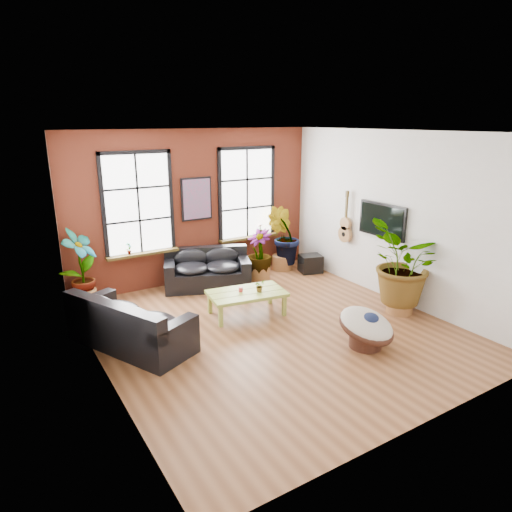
{
  "coord_description": "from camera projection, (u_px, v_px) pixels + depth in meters",
  "views": [
    {
      "loc": [
        -4.28,
        -6.32,
        3.7
      ],
      "look_at": [
        0.0,
        0.6,
        1.25
      ],
      "focal_mm": 32.0,
      "sensor_mm": 36.0,
      "label": 1
    }
  ],
  "objects": [
    {
      "name": "floor_plant_right_wall",
      "position": [
        405.0,
        264.0,
        8.81
      ],
      "size": [
        2.02,
        2.01,
        1.7
      ],
      "primitive_type": "imported",
      "rotation": [
        0.0,
        0.0,
        3.87
      ],
      "color": "#185B19",
      "rests_on": "ground"
    },
    {
      "name": "pot_back_left",
      "position": [
        83.0,
        300.0,
        9.21
      ],
      "size": [
        0.62,
        0.62,
        0.4
      ],
      "rotation": [
        0.0,
        0.0,
        0.14
      ],
      "color": "brown",
      "rests_on": "ground"
    },
    {
      "name": "pot_right_wall",
      "position": [
        400.0,
        303.0,
        9.04
      ],
      "size": [
        0.52,
        0.52,
        0.38
      ],
      "rotation": [
        0.0,
        0.0,
        -0.01
      ],
      "color": "brown",
      "rests_on": "ground"
    },
    {
      "name": "sill_plant_right",
      "position": [
        261.0,
        229.0,
        11.47
      ],
      "size": [
        0.19,
        0.19,
        0.27
      ],
      "primitive_type": "imported",
      "rotation": [
        0.0,
        0.0,
        3.49
      ],
      "color": "#185B19",
      "rests_on": "room"
    },
    {
      "name": "sofa_left",
      "position": [
        128.0,
        325.0,
        7.62
      ],
      "size": [
        1.79,
        2.42,
        0.88
      ],
      "rotation": [
        0.0,
        0.0,
        2.0
      ],
      "color": "black",
      "rests_on": "ground"
    },
    {
      "name": "papasan_chair",
      "position": [
        366.0,
        327.0,
        7.63
      ],
      "size": [
        1.24,
        1.24,
        0.71
      ],
      "rotation": [
        0.0,
        0.0,
        0.4
      ],
      "color": "#422217",
      "rests_on": "ground"
    },
    {
      "name": "floor_plant_mid",
      "position": [
        259.0,
        252.0,
        10.72
      ],
      "size": [
        0.77,
        0.77,
        1.1
      ],
      "primitive_type": "imported",
      "rotation": [
        0.0,
        0.0,
        5.02
      ],
      "color": "#185B19",
      "rests_on": "ground"
    },
    {
      "name": "floor_plant_back_right",
      "position": [
        283.0,
        236.0,
        11.46
      ],
      "size": [
        1.02,
        1.0,
        1.44
      ],
      "primitive_type": "imported",
      "rotation": [
        0.0,
        0.0,
        2.47
      ],
      "color": "#185B19",
      "rests_on": "ground"
    },
    {
      "name": "tv_wall_unit",
      "position": [
        371.0,
        223.0,
        9.88
      ],
      "size": [
        0.13,
        1.86,
        1.2
      ],
      "color": "black",
      "rests_on": "room"
    },
    {
      "name": "floor_plant_back_left",
      "position": [
        81.0,
        266.0,
        9.05
      ],
      "size": [
        0.95,
        0.94,
        1.51
      ],
      "primitive_type": "imported",
      "rotation": [
        0.0,
        0.0,
        0.75
      ],
      "color": "#185B19",
      "rests_on": "ground"
    },
    {
      "name": "pot_back_right",
      "position": [
        282.0,
        262.0,
        11.66
      ],
      "size": [
        0.53,
        0.53,
        0.37
      ],
      "rotation": [
        0.0,
        0.0,
        0.04
      ],
      "color": "brown",
      "rests_on": "ground"
    },
    {
      "name": "pot_mid",
      "position": [
        259.0,
        273.0,
        10.88
      ],
      "size": [
        0.6,
        0.6,
        0.36
      ],
      "rotation": [
        0.0,
        0.0,
        0.24
      ],
      "color": "brown",
      "rests_on": "ground"
    },
    {
      "name": "room",
      "position": [
        270.0,
        235.0,
        7.98
      ],
      "size": [
        6.04,
        6.54,
        3.54
      ],
      "color": "brown",
      "rests_on": "ground"
    },
    {
      "name": "sill_plant_left",
      "position": [
        129.0,
        248.0,
        9.79
      ],
      "size": [
        0.17,
        0.17,
        0.27
      ],
      "primitive_type": "imported",
      "rotation": [
        0.0,
        0.0,
        0.79
      ],
      "color": "#185B19",
      "rests_on": "room"
    },
    {
      "name": "table_plant",
      "position": [
        259.0,
        286.0,
        8.87
      ],
      "size": [
        0.26,
        0.24,
        0.23
      ],
      "primitive_type": "imported",
      "rotation": [
        0.0,
        0.0,
        0.42
      ],
      "color": "#185B19",
      "rests_on": "coffee_table"
    },
    {
      "name": "sofa_back",
      "position": [
        207.0,
        270.0,
        10.4
      ],
      "size": [
        2.11,
        1.57,
        0.87
      ],
      "rotation": [
        0.0,
        0.0,
        -0.39
      ],
      "color": "black",
      "rests_on": "ground"
    },
    {
      "name": "poster",
      "position": [
        197.0,
        199.0,
        10.4
      ],
      "size": [
        0.74,
        0.06,
        0.98
      ],
      "color": "black",
      "rests_on": "room"
    },
    {
      "name": "media_box",
      "position": [
        310.0,
        264.0,
        11.43
      ],
      "size": [
        0.63,
        0.57,
        0.44
      ],
      "rotation": [
        0.0,
        0.0,
        -0.28
      ],
      "color": "black",
      "rests_on": "ground"
    },
    {
      "name": "coffee_table",
      "position": [
        247.0,
        294.0,
        8.89
      ],
      "size": [
        1.59,
        1.06,
        0.57
      ],
      "rotation": [
        0.0,
        0.0,
        -0.16
      ],
      "color": "#8DA13A",
      "rests_on": "ground"
    }
  ]
}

